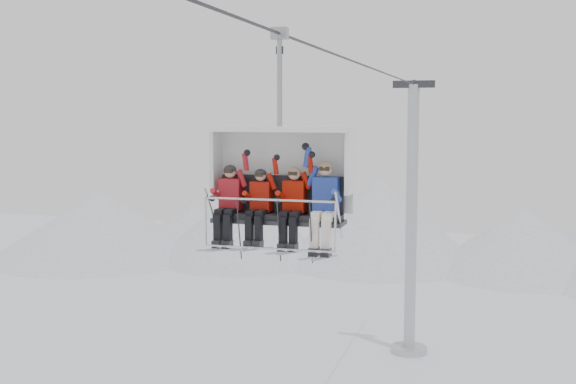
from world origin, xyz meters
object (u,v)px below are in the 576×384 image
(skier_center_right, at_px, (293,204))
(skier_far_right, at_px, (325,202))
(skier_center_left, at_px, (259,204))
(chairlift_carrier, at_px, (282,173))
(lift_tower_right, at_px, (411,238))
(skier_far_left, at_px, (229,201))

(skier_center_right, xyz_separation_m, skier_far_right, (0.59, 0.01, 0.05))
(skier_center_left, bearing_deg, chairlift_carrier, 43.37)
(lift_tower_right, bearing_deg, skier_far_right, -87.73)
(skier_far_left, bearing_deg, lift_tower_right, 87.62)
(lift_tower_right, xyz_separation_m, skier_far_left, (-0.95, -22.74, 4.43))
(lift_tower_right, distance_m, skier_far_right, 23.18)
(chairlift_carrier, bearing_deg, skier_center_right, -46.00)
(chairlift_carrier, relative_size, skier_far_left, 2.36)
(chairlift_carrier, height_order, skier_far_left, chairlift_carrier)
(chairlift_carrier, relative_size, skier_center_right, 2.36)
(lift_tower_right, xyz_separation_m, skier_center_left, (-0.34, -22.75, 4.40))
(skier_center_left, bearing_deg, skier_far_left, 179.21)
(lift_tower_right, distance_m, chairlift_carrier, 22.96)
(skier_center_left, height_order, skier_center_right, skier_center_right)
(skier_far_right, bearing_deg, chairlift_carrier, 161.35)
(skier_center_right, relative_size, skier_far_right, 0.95)
(skier_far_right, bearing_deg, skier_center_right, -178.70)
(skier_far_left, xyz_separation_m, skier_center_right, (1.25, -0.00, -0.01))
(skier_center_left, height_order, skier_far_right, skier_far_right)
(lift_tower_right, height_order, skier_far_left, lift_tower_right)
(skier_center_right, bearing_deg, skier_far_left, 179.92)
(lift_tower_right, height_order, skier_center_left, lift_tower_right)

